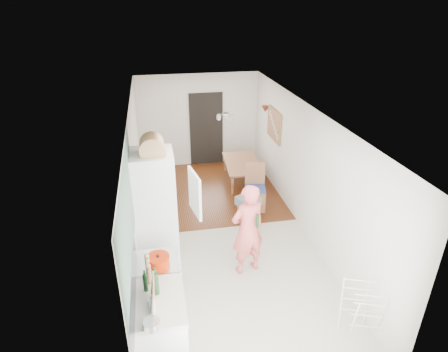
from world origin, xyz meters
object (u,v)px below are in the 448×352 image
object	(u,v)px
dining_chair	(255,188)
stool	(248,214)
person	(248,222)
dining_table	(243,174)
drying_rack	(361,310)

from	to	relation	value
dining_chair	stool	size ratio (longest dim) A/B	2.32
dining_chair	person	bearing A→B (deg)	-97.12
dining_chair	stool	world-z (taller)	dining_chair
person	dining_table	size ratio (longest dim) A/B	1.52
dining_chair	dining_table	bearing A→B (deg)	99.11
drying_rack	dining_chair	bearing A→B (deg)	118.23
dining_table	person	bearing A→B (deg)	171.37
person	dining_chair	distance (m)	2.13
dining_chair	stool	bearing A→B (deg)	-104.87
dining_table	dining_chair	bearing A→B (deg)	-178.79
person	stool	xyz separation A→B (m)	(0.39, 1.39, -0.74)
stool	person	bearing A→B (deg)	-105.66
person	dining_chair	bearing A→B (deg)	-125.25
stool	drying_rack	world-z (taller)	drying_rack
person	stool	size ratio (longest dim) A/B	4.34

